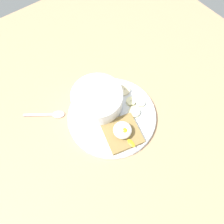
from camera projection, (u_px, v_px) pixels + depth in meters
ground_plane at (112, 118)px, 65.70cm from camera, size 120.00×120.00×2.00cm
plate at (112, 115)px, 64.10cm from camera, size 25.97×25.97×1.60cm
oatmeal_bowl at (98, 100)px, 62.47cm from camera, size 14.59×14.59×6.70cm
toast_slice at (122, 133)px, 60.43cm from camera, size 11.63×11.63×1.44cm
poached_egg at (123, 130)px, 58.30cm from camera, size 7.82×5.03×3.53cm
banana_slice_front at (130, 101)px, 65.48cm from camera, size 4.07×4.07×1.21cm
banana_slice_left at (125, 90)px, 67.04cm from camera, size 4.77×4.72×1.78cm
banana_slice_back at (134, 112)px, 63.61cm from camera, size 3.52×3.66×1.69cm
banana_slice_right at (141, 103)px, 65.19cm from camera, size 3.69×3.73×1.25cm
spoon at (49, 115)px, 64.69cm from camera, size 8.32×10.72×0.80cm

